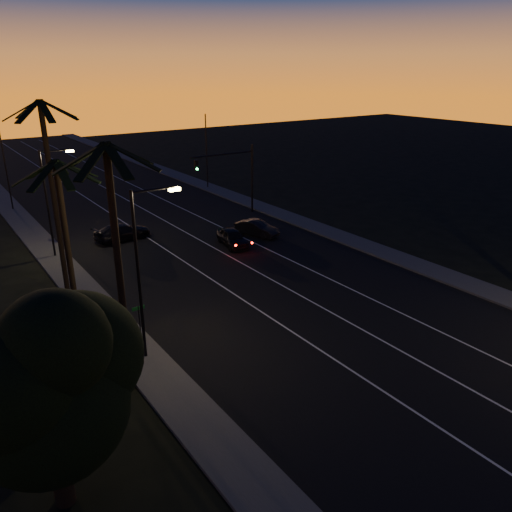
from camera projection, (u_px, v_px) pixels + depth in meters
road at (225, 258)px, 39.63m from camera, size 20.00×170.00×0.01m
sidewalk_left at (83, 291)px, 33.62m from camera, size 2.40×170.00×0.16m
sidewalk_right at (329, 232)px, 45.60m from camera, size 2.40×170.00×0.16m
lane_stripe_left at (192, 266)px, 38.03m from camera, size 0.12×160.00×0.01m
lane_stripe_mid at (230, 257)px, 39.90m from camera, size 0.12×160.00×0.01m
lane_stripe_right at (266, 248)px, 41.77m from camera, size 0.12×160.00×0.01m
bushy_tree at (51, 381)px, 15.77m from camera, size 6.30×5.30×8.30m
palm_near at (117, 248)px, 21.18m from camera, size 4.25×4.16×11.53m
palm_mid at (65, 233)px, 25.75m from camera, size 4.25×4.16×10.03m
palm_far at (52, 183)px, 30.40m from camera, size 4.25×4.16×12.53m
streetlight_left_near at (143, 263)px, 24.36m from camera, size 2.55×0.26×9.00m
streetlight_left_far at (50, 195)px, 38.25m from camera, size 2.55×0.26×8.50m
street_sign at (140, 322)px, 26.38m from camera, size 0.70×0.06×2.60m
signal_mast at (232, 169)px, 49.40m from camera, size 7.10×0.41×7.00m
signal_post at (63, 214)px, 41.17m from camera, size 0.28×0.37×4.20m
far_pole_left at (6, 168)px, 51.30m from camera, size 0.14×0.14×9.00m
far_pole_right at (207, 152)px, 60.77m from camera, size 0.14×0.14×9.00m
lead_car at (233, 238)px, 42.16m from camera, size 2.45×4.86×1.42m
right_car at (257, 228)px, 44.73m from camera, size 2.73×4.37×1.36m
cross_car at (122, 232)px, 43.57m from camera, size 5.19×2.61×1.45m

